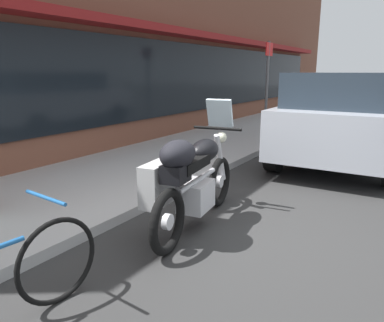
{
  "coord_description": "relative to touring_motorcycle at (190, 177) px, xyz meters",
  "views": [
    {
      "loc": [
        -3.51,
        -1.6,
        1.74
      ],
      "look_at": [
        0.1,
        0.65,
        0.7
      ],
      "focal_mm": 34.63,
      "sensor_mm": 36.0,
      "label": 1
    }
  ],
  "objects": [
    {
      "name": "parked_minivan",
      "position": [
        4.36,
        -0.81,
        0.31
      ],
      "size": [
        4.6,
        2.14,
        1.71
      ],
      "color": "#9EA3AD",
      "rests_on": "ground_plane"
    },
    {
      "name": "touring_motorcycle",
      "position": [
        0.0,
        0.0,
        0.0
      ],
      "size": [
        2.11,
        0.65,
        1.4
      ],
      "color": "black",
      "rests_on": "ground_plane"
    },
    {
      "name": "storefront_building",
      "position": [
        7.63,
        3.61,
        2.77
      ],
      "size": [
        22.79,
        0.9,
        6.9
      ],
      "color": "brown",
      "rests_on": "ground_plane"
    },
    {
      "name": "ground_plane",
      "position": [
        0.23,
        -0.47,
        -0.61
      ],
      "size": [
        80.0,
        80.0,
        0.0
      ],
      "primitive_type": "plane",
      "color": "#2B2B2B"
    },
    {
      "name": "sidewalk_curb",
      "position": [
        9.23,
        2.11,
        -0.55
      ],
      "size": [
        30.0,
        2.69,
        0.12
      ],
      "color": "#A3A3A3",
      "rests_on": "ground_plane"
    },
    {
      "name": "parking_sign_pole",
      "position": [
        6.0,
        1.44,
        0.91
      ],
      "size": [
        0.44,
        0.07,
        2.35
      ],
      "color": "#59595B",
      "rests_on": "sidewalk_curb"
    }
  ]
}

